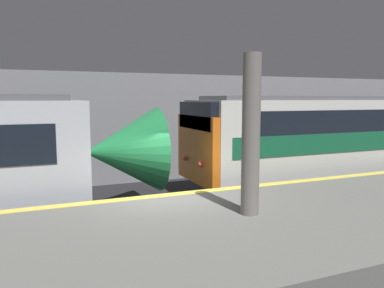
{
  "coord_description": "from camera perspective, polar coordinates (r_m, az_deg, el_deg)",
  "views": [
    {
      "loc": [
        -2.93,
        -8.83,
        3.47
      ],
      "look_at": [
        1.12,
        0.89,
        2.19
      ],
      "focal_mm": 35.0,
      "sensor_mm": 36.0,
      "label": 1
    }
  ],
  "objects": [
    {
      "name": "support_pillar_near",
      "position": [
        7.73,
        8.97,
        1.31
      ],
      "size": [
        0.37,
        0.37,
        3.31
      ],
      "color": "slate",
      "rests_on": "platform"
    },
    {
      "name": "platform",
      "position": [
        7.53,
        2.28,
        -16.0
      ],
      "size": [
        40.0,
        5.09,
        1.07
      ],
      "color": "slate",
      "rests_on": "ground"
    },
    {
      "name": "ground_plane",
      "position": [
        9.93,
        -4.09,
        -13.52
      ],
      "size": [
        120.0,
        120.0,
        0.0
      ],
      "primitive_type": "plane",
      "color": "black"
    },
    {
      "name": "station_rear_barrier",
      "position": [
        15.39,
        -11.56,
        2.26
      ],
      "size": [
        50.0,
        0.15,
        4.5
      ],
      "color": "gray",
      "rests_on": "ground"
    }
  ]
}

